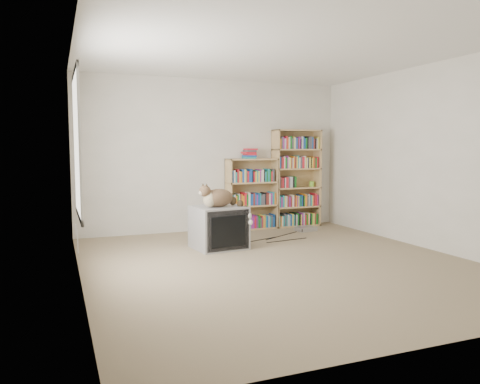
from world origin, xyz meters
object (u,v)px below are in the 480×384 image
object	(u,v)px
dvd_player	(306,229)
cat	(223,200)
bookcase_short	(251,197)
bookcase_tall	(296,180)
crt_tv	(218,227)

from	to	relation	value
dvd_player	cat	bearing A→B (deg)	-164.85
cat	bookcase_short	size ratio (longest dim) A/B	0.61
cat	dvd_player	xyz separation A→B (m)	(1.76, 0.82, -0.63)
bookcase_tall	bookcase_short	size ratio (longest dim) A/B	1.41
crt_tv	bookcase_short	bearing A→B (deg)	44.35
cat	bookcase_short	xyz separation A→B (m)	(0.99, 1.35, -0.12)
crt_tv	bookcase_short	distance (m)	1.65
crt_tv	cat	distance (m)	0.39
crt_tv	cat	size ratio (longest dim) A/B	1.01
dvd_player	bookcase_short	bearing A→B (deg)	135.50
cat	dvd_player	world-z (taller)	cat
bookcase_tall	dvd_player	size ratio (longest dim) A/B	5.30
bookcase_tall	bookcase_short	xyz separation A→B (m)	(-0.85, 0.00, -0.26)
crt_tv	bookcase_tall	size ratio (longest dim) A/B	0.43
bookcase_tall	bookcase_short	world-z (taller)	bookcase_tall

